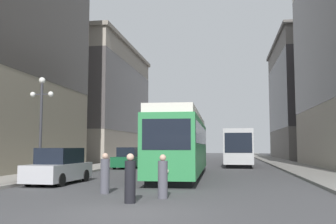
% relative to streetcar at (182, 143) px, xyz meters
% --- Properties ---
extents(ground_plane, '(200.00, 200.00, 0.00)m').
position_rel_streetcar_xyz_m(ground_plane, '(0.05, -13.24, -2.10)').
color(ground_plane, '#424244').
extents(sidewalk_left, '(3.39, 120.00, 0.15)m').
position_rel_streetcar_xyz_m(sidewalk_left, '(-8.67, 26.76, -2.03)').
color(sidewalk_left, gray).
rests_on(sidewalk_left, ground).
extents(sidewalk_right, '(3.39, 120.00, 0.15)m').
position_rel_streetcar_xyz_m(sidewalk_right, '(8.77, 26.76, -2.03)').
color(sidewalk_right, gray).
rests_on(sidewalk_right, ground).
extents(streetcar, '(2.99, 14.52, 3.89)m').
position_rel_streetcar_xyz_m(streetcar, '(0.00, 0.00, 0.00)').
color(streetcar, black).
rests_on(streetcar, ground).
extents(transit_bus, '(2.94, 12.82, 3.45)m').
position_rel_streetcar_xyz_m(transit_bus, '(3.94, 15.18, -0.15)').
color(transit_bus, black).
rests_on(transit_bus, ground).
extents(parked_car_left_near, '(2.03, 4.53, 1.82)m').
position_rel_streetcar_xyz_m(parked_car_left_near, '(-5.68, -5.42, -1.26)').
color(parked_car_left_near, black).
rests_on(parked_car_left_near, ground).
extents(parked_car_left_mid, '(2.02, 4.96, 1.82)m').
position_rel_streetcar_xyz_m(parked_car_left_mid, '(-5.68, 8.59, -1.26)').
color(parked_car_left_mid, black).
rests_on(parked_car_left_mid, ground).
extents(pedestrian_crossing_near, '(0.36, 0.36, 1.60)m').
position_rel_streetcar_xyz_m(pedestrian_crossing_near, '(0.54, -10.07, -1.35)').
color(pedestrian_crossing_near, '#4C4C56').
rests_on(pedestrian_crossing_near, ground).
extents(pedestrian_crossing_far, '(0.37, 0.37, 1.63)m').
position_rel_streetcar_xyz_m(pedestrian_crossing_far, '(-2.02, -9.00, -1.34)').
color(pedestrian_crossing_far, '#4C4C56').
rests_on(pedestrian_crossing_far, ground).
extents(pedestrian_on_sidewalk, '(0.37, 0.37, 1.66)m').
position_rel_streetcar_xyz_m(pedestrian_on_sidewalk, '(-0.35, -11.36, -1.33)').
color(pedestrian_on_sidewalk, black).
rests_on(pedestrian_on_sidewalk, ground).
extents(lamp_post_left_near, '(1.41, 0.36, 5.71)m').
position_rel_streetcar_xyz_m(lamp_post_left_near, '(-7.58, -3.86, 1.78)').
color(lamp_post_left_near, '#333338').
rests_on(lamp_post_left_near, sidewalk_left).
extents(building_left_midblock, '(13.29, 23.07, 15.86)m').
position_rel_streetcar_xyz_m(building_left_midblock, '(-16.71, 26.80, 6.03)').
color(building_left_midblock, '#A89E8E').
rests_on(building_left_midblock, ground).
extents(building_right_midblock, '(13.06, 22.32, 18.30)m').
position_rel_streetcar_xyz_m(building_right_midblock, '(16.70, 36.79, 7.30)').
color(building_right_midblock, slate).
rests_on(building_right_midblock, ground).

